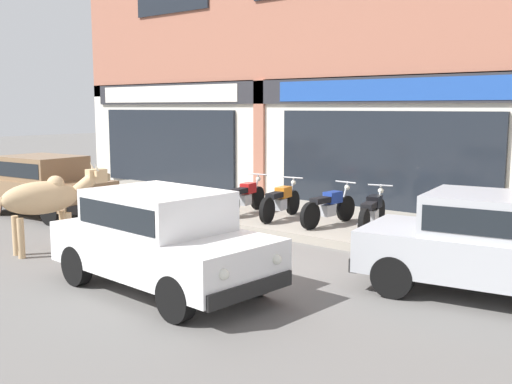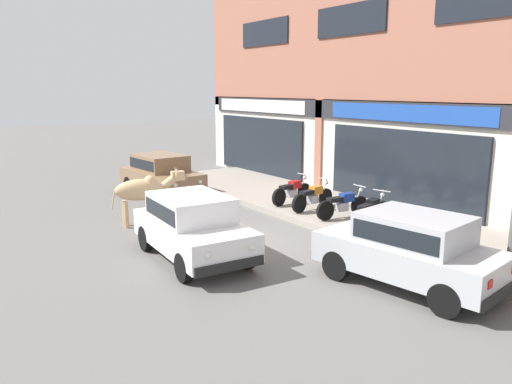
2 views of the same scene
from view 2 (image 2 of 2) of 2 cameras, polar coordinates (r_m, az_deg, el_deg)
ground_plane at (r=12.56m, az=-1.68°, el=-5.78°), size 90.00×90.00×0.00m
sidewalk at (r=15.05m, az=11.46°, el=-2.71°), size 19.00×3.74×0.17m
shop_building at (r=16.22m, az=17.61°, el=14.88°), size 23.00×1.40×10.03m
cow at (r=14.26m, az=-12.71°, el=0.24°), size 0.81×2.13×1.61m
car_0 at (r=18.24m, az=-10.80°, el=2.18°), size 3.72×1.91×1.46m
car_1 at (r=10.04m, az=17.20°, el=-5.99°), size 3.77×2.10×1.46m
car_2 at (r=11.27m, az=-7.31°, el=-3.62°), size 3.69×1.81×1.46m
motorcycle_0 at (r=16.03m, az=4.13°, el=0.11°), size 0.62×1.79×0.88m
motorcycle_1 at (r=15.22m, az=6.52°, el=-0.56°), size 0.57×1.80×0.88m
motorcycle_2 at (r=14.37m, az=9.90°, el=-1.40°), size 0.52×1.81×0.88m
motorcycle_3 at (r=13.70m, az=12.92°, el=-2.18°), size 0.67×1.78×0.88m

